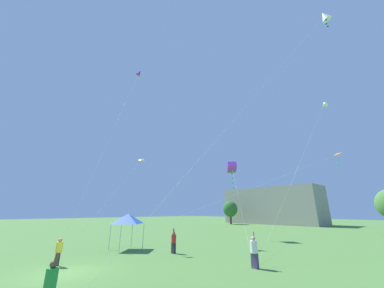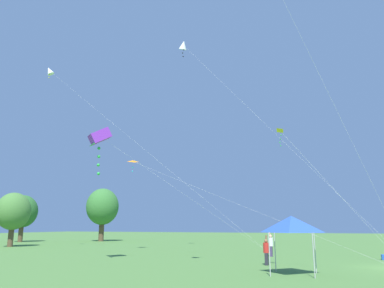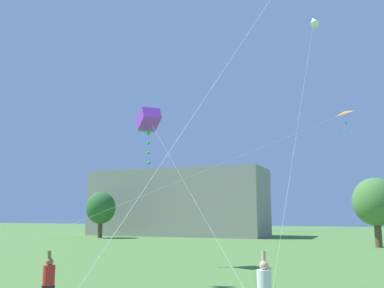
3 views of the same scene
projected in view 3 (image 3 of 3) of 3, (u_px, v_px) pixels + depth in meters
distant_building at (178, 203)px, 64.06m from camera, size 26.28×9.11×9.66m
tree_near_right at (376, 202)px, 41.74m from camera, size 4.45×4.01×6.72m
tree_far_left at (101, 208)px, 57.55m from camera, size 4.06×3.65×6.13m
person_red_shirt at (49, 281)px, 14.68m from camera, size 0.41×0.41×1.97m
kite_purple_box_0 at (149, 121)px, 27.91m from camera, size 11.01×12.52×10.02m
kite_orange_delta_1 at (343, 114)px, 26.72m from camera, size 11.94×24.44×9.73m
kite_white_diamond_5 at (314, 21)px, 38.85m from camera, size 1.28×25.90×21.18m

